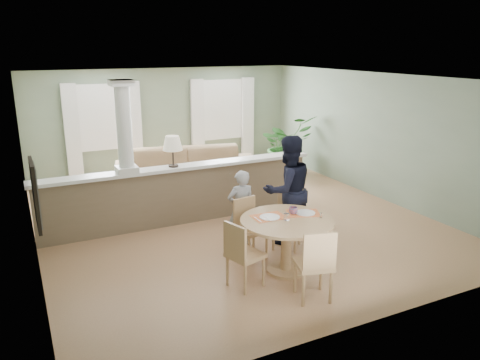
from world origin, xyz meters
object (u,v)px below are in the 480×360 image
chair_near (316,262)px  dining_table (287,230)px  chair_far_boy (249,225)px  chair_side (241,252)px  houseplant (286,145)px  man_person (288,190)px  sofa (189,170)px  chair_far_man (288,215)px  child_person (241,208)px

chair_near → dining_table: bearing=-81.3°
chair_far_boy → chair_side: size_ratio=0.97×
houseplant → man_person: 4.46m
sofa → chair_far_boy: size_ratio=3.46×
dining_table → chair_far_man: chair_far_man is taller
child_person → man_person: bearing=168.0°
dining_table → man_person: man_person is taller
chair_near → child_person: 2.05m
houseplant → dining_table: 5.56m
chair_side → chair_near: bearing=-153.3°
chair_far_boy → man_person: size_ratio=0.51×
chair_near → sofa: bearing=-76.4°
chair_near → chair_side: chair_near is taller
dining_table → chair_far_boy: chair_far_boy is taller
chair_far_boy → chair_side: chair_side is taller
dining_table → chair_near: (-0.11, -0.89, -0.10)m
chair_near → child_person: child_person is taller
sofa → chair_near: size_ratio=3.24×
chair_far_man → man_person: (0.07, 0.15, 0.38)m
sofa → dining_table: bearing=-78.6°
houseplant → chair_side: 6.16m
dining_table → chair_far_boy: size_ratio=1.44×
sofa → chair_far_boy: 3.76m
houseplant → chair_far_boy: houseplant is taller
houseplant → chair_far_boy: bearing=-128.1°
dining_table → man_person: 1.13m
child_person → man_person: man_person is taller
dining_table → chair_near: bearing=-97.2°
child_person → chair_far_man: bearing=155.9°
chair_side → child_person: child_person is taller
dining_table → chair_side: bearing=-168.9°
chair_near → chair_far_boy: bearing=-69.1°
dining_table → sofa: bearing=88.7°
chair_far_boy → chair_side: 1.05m
child_person → dining_table: bearing=102.6°
chair_side → dining_table: bearing=-96.2°
dining_table → chair_near: 0.91m
chair_far_man → man_person: size_ratio=0.53×
man_person → child_person: bearing=-16.7°
chair_far_boy → chair_far_man: chair_far_man is taller
houseplant → chair_near: (-3.01, -5.64, -0.21)m
dining_table → chair_far_man: (0.51, 0.78, -0.11)m
houseplant → child_person: (-3.08, -3.60, -0.11)m
sofa → chair_side: 4.72m
chair_far_man → chair_near: chair_near is taller
houseplant → chair_near: bearing=-118.1°
dining_table → child_person: child_person is taller
dining_table → chair_near: size_ratio=1.35×
chair_side → child_person: bearing=-43.2°
chair_near → houseplant: bearing=-102.2°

